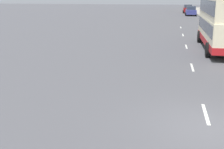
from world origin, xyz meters
name	(u,v)px	position (x,y,z in m)	size (l,w,h in m)	color
ground_plane	(210,128)	(0.00, 0.00, 0.00)	(220.00, 220.00, 0.00)	#515156
lane_mark_0	(206,114)	(0.00, 1.17, 0.01)	(0.12, 2.00, 0.01)	silver
lane_mark_1	(192,67)	(0.00, 8.47, 0.01)	(0.12, 2.00, 0.01)	silver
lane_mark_2	(186,47)	(0.00, 15.77, 0.01)	(0.12, 2.00, 0.01)	silver
lane_mark_3	(183,35)	(0.00, 23.07, 0.01)	(0.12, 2.00, 0.01)	silver
lane_mark_4	(181,27)	(0.00, 30.37, 0.01)	(0.12, 2.00, 0.01)	silver
double_decker_bus_near	(223,19)	(2.47, 14.84, 2.28)	(2.85, 10.19, 4.30)	beige
car_0	(191,11)	(2.47, 52.00, 0.88)	(2.03, 4.05, 1.78)	navy
car_1	(188,9)	(2.32, 59.96, 0.87)	(1.98, 3.88, 1.77)	maroon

